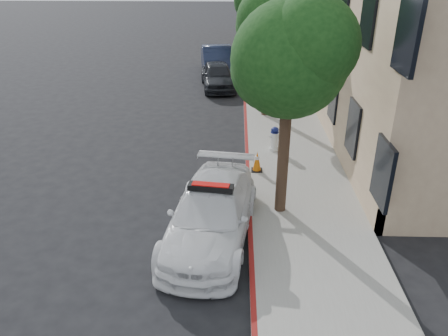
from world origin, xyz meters
The scene contains 10 objects.
ground centered at (0.00, 0.00, 0.00)m, with size 120.00×120.00×0.00m, color black.
sidewalk centered at (3.60, 10.00, 0.07)m, with size 3.20×50.00×0.15m, color gray.
curb_strip centered at (2.06, 10.00, 0.07)m, with size 0.12×50.00×0.15m, color maroon.
tree_near centered at (2.93, -2.01, 4.27)m, with size 2.92×2.82×5.62m.
tree_mid centered at (2.93, 5.99, 4.16)m, with size 2.77×2.64×5.43m.
police_car centered at (1.07, -3.18, 0.70)m, with size 2.58×5.00×1.54m.
parked_car_mid centered at (0.63, 10.66, 0.69)m, with size 1.63×4.06×1.38m, color black.
parked_car_far centered at (0.46, 13.72, 0.81)m, with size 1.71×4.89×1.61m, color #151C34.
fire_hydrant centered at (3.03, 2.06, 0.58)m, with size 0.37×0.34×0.88m.
traffic_cone centered at (2.35, 0.39, 0.48)m, with size 0.36×0.36×0.67m.
Camera 1 is at (1.67, -12.37, 6.46)m, focal length 35.00 mm.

